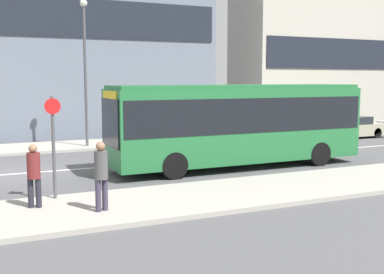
{
  "coord_description": "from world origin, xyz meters",
  "views": [
    {
      "loc": [
        -1.66,
        -18.59,
        3.5
      ],
      "look_at": [
        5.97,
        -1.87,
        1.26
      ],
      "focal_mm": 45.0,
      "sensor_mm": 36.0,
      "label": 1
    }
  ],
  "objects_px": {
    "pedestrian_near_stop": "(34,172)",
    "pedestrian_down_pavement": "(101,172)",
    "city_bus": "(237,120)",
    "bus_stop_sign": "(53,140)",
    "parked_car_0": "(274,131)",
    "street_lamp": "(85,58)",
    "parked_car_1": "(349,128)"
  },
  "relations": [
    {
      "from": "city_bus",
      "to": "pedestrian_near_stop",
      "type": "bearing_deg",
      "value": -158.1
    },
    {
      "from": "parked_car_1",
      "to": "parked_car_0",
      "type": "bearing_deg",
      "value": -179.87
    },
    {
      "from": "bus_stop_sign",
      "to": "street_lamp",
      "type": "bearing_deg",
      "value": 73.03
    },
    {
      "from": "parked_car_0",
      "to": "pedestrian_down_pavement",
      "type": "xyz_separation_m",
      "value": [
        -12.08,
        -10.07,
        0.5
      ]
    },
    {
      "from": "city_bus",
      "to": "bus_stop_sign",
      "type": "height_order",
      "value": "city_bus"
    },
    {
      "from": "pedestrian_near_stop",
      "to": "street_lamp",
      "type": "relative_size",
      "value": 0.23
    },
    {
      "from": "bus_stop_sign",
      "to": "street_lamp",
      "type": "height_order",
      "value": "street_lamp"
    },
    {
      "from": "city_bus",
      "to": "pedestrian_near_stop",
      "type": "xyz_separation_m",
      "value": [
        -8.1,
        -3.5,
        -0.79
      ]
    },
    {
      "from": "parked_car_1",
      "to": "pedestrian_near_stop",
      "type": "distance_m",
      "value": 20.96
    },
    {
      "from": "parked_car_0",
      "to": "parked_car_1",
      "type": "relative_size",
      "value": 1.03
    },
    {
      "from": "city_bus",
      "to": "street_lamp",
      "type": "distance_m",
      "value": 9.15
    },
    {
      "from": "city_bus",
      "to": "parked_car_0",
      "type": "height_order",
      "value": "city_bus"
    },
    {
      "from": "city_bus",
      "to": "street_lamp",
      "type": "bearing_deg",
      "value": 117.86
    },
    {
      "from": "bus_stop_sign",
      "to": "parked_car_0",
      "type": "bearing_deg",
      "value": 32.42
    },
    {
      "from": "parked_car_0",
      "to": "bus_stop_sign",
      "type": "xyz_separation_m",
      "value": [
        -12.96,
        -8.23,
        1.15
      ]
    },
    {
      "from": "parked_car_1",
      "to": "pedestrian_down_pavement",
      "type": "distance_m",
      "value": 20.11
    },
    {
      "from": "pedestrian_down_pavement",
      "to": "bus_stop_sign",
      "type": "relative_size",
      "value": 0.62
    },
    {
      "from": "city_bus",
      "to": "bus_stop_sign",
      "type": "xyz_separation_m",
      "value": [
        -7.46,
        -2.72,
        -0.07
      ]
    },
    {
      "from": "pedestrian_near_stop",
      "to": "pedestrian_down_pavement",
      "type": "bearing_deg",
      "value": 164.58
    },
    {
      "from": "parked_car_0",
      "to": "pedestrian_near_stop",
      "type": "bearing_deg",
      "value": -146.45
    },
    {
      "from": "parked_car_1",
      "to": "city_bus",
      "type": "bearing_deg",
      "value": -152.93
    },
    {
      "from": "parked_car_0",
      "to": "pedestrian_near_stop",
      "type": "relative_size",
      "value": 2.79
    },
    {
      "from": "pedestrian_near_stop",
      "to": "pedestrian_down_pavement",
      "type": "relative_size",
      "value": 0.94
    },
    {
      "from": "city_bus",
      "to": "parked_car_0",
      "type": "xyz_separation_m",
      "value": [
        5.5,
        5.51,
        -1.22
      ]
    },
    {
      "from": "parked_car_1",
      "to": "street_lamp",
      "type": "distance_m",
      "value": 15.75
    },
    {
      "from": "city_bus",
      "to": "pedestrian_down_pavement",
      "type": "distance_m",
      "value": 8.03
    },
    {
      "from": "parked_car_0",
      "to": "parked_car_1",
      "type": "height_order",
      "value": "parked_car_0"
    },
    {
      "from": "pedestrian_near_stop",
      "to": "bus_stop_sign",
      "type": "height_order",
      "value": "bus_stop_sign"
    },
    {
      "from": "parked_car_1",
      "to": "pedestrian_near_stop",
      "type": "bearing_deg",
      "value": -154.48
    },
    {
      "from": "parked_car_1",
      "to": "pedestrian_near_stop",
      "type": "relative_size",
      "value": 2.71
    },
    {
      "from": "pedestrian_down_pavement",
      "to": "bus_stop_sign",
      "type": "xyz_separation_m",
      "value": [
        -0.88,
        1.84,
        0.65
      ]
    },
    {
      "from": "pedestrian_near_stop",
      "to": "parked_car_0",
      "type": "bearing_deg",
      "value": -127.29
    }
  ]
}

